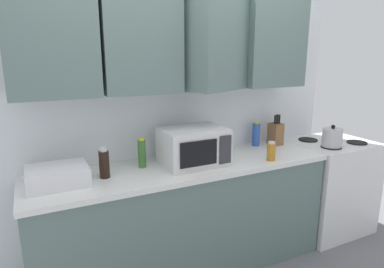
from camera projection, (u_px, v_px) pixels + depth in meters
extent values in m
cube|color=white|center=(168.00, 107.00, 2.75)|extent=(3.20, 0.06, 2.60)
cube|color=slate|center=(50.00, 38.00, 2.09)|extent=(0.55, 0.33, 0.75)
cube|color=slate|center=(139.00, 39.00, 2.34)|extent=(0.55, 0.33, 0.75)
cube|color=slate|center=(213.00, 40.00, 2.55)|extent=(0.64, 0.53, 0.75)
cube|color=slate|center=(269.00, 42.00, 2.83)|extent=(0.55, 0.33, 0.75)
cube|color=slate|center=(186.00, 220.00, 2.67)|extent=(2.30, 0.60, 0.86)
cube|color=white|center=(185.00, 167.00, 2.56)|extent=(2.33, 0.63, 0.04)
cube|color=silver|center=(328.00, 185.00, 3.31)|extent=(0.76, 0.64, 0.90)
cylinder|color=black|center=(331.00, 147.00, 3.01)|extent=(0.18, 0.18, 0.01)
cylinder|color=black|center=(357.00, 143.00, 3.15)|extent=(0.18, 0.18, 0.01)
cylinder|color=black|center=(308.00, 140.00, 3.25)|extent=(0.18, 0.18, 0.01)
cylinder|color=black|center=(333.00, 136.00, 3.40)|extent=(0.18, 0.18, 0.01)
cylinder|color=#B2B2B7|center=(332.00, 138.00, 2.99)|extent=(0.17, 0.17, 0.16)
sphere|color=black|center=(333.00, 127.00, 2.96)|extent=(0.04, 0.04, 0.04)
cube|color=silver|center=(193.00, 146.00, 2.54)|extent=(0.48, 0.36, 0.28)
cube|color=black|center=(199.00, 154.00, 2.36)|extent=(0.29, 0.01, 0.18)
cube|color=#2D2D33|center=(225.00, 150.00, 2.45)|extent=(0.10, 0.01, 0.21)
cube|color=silver|center=(58.00, 176.00, 2.15)|extent=(0.38, 0.30, 0.12)
cube|color=brown|center=(275.00, 134.00, 3.09)|extent=(0.11, 0.12, 0.20)
cylinder|color=black|center=(275.00, 120.00, 3.03)|extent=(0.02, 0.02, 0.08)
cylinder|color=black|center=(277.00, 119.00, 3.04)|extent=(0.02, 0.02, 0.09)
cylinder|color=black|center=(279.00, 119.00, 3.05)|extent=(0.02, 0.02, 0.08)
cylinder|color=black|center=(104.00, 164.00, 2.27)|extent=(0.07, 0.07, 0.19)
cylinder|color=silver|center=(103.00, 150.00, 2.24)|extent=(0.05, 0.05, 0.02)
cylinder|color=#2D56B7|center=(256.00, 135.00, 3.06)|extent=(0.07, 0.07, 0.20)
cylinder|color=yellow|center=(256.00, 123.00, 3.03)|extent=(0.05, 0.05, 0.02)
cylinder|color=#AD701E|center=(271.00, 152.00, 2.64)|extent=(0.07, 0.07, 0.14)
cylinder|color=silver|center=(272.00, 143.00, 2.62)|extent=(0.05, 0.05, 0.02)
cylinder|color=#386B2D|center=(142.00, 154.00, 2.47)|extent=(0.06, 0.06, 0.21)
cylinder|color=yellow|center=(141.00, 139.00, 2.45)|extent=(0.05, 0.05, 0.02)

